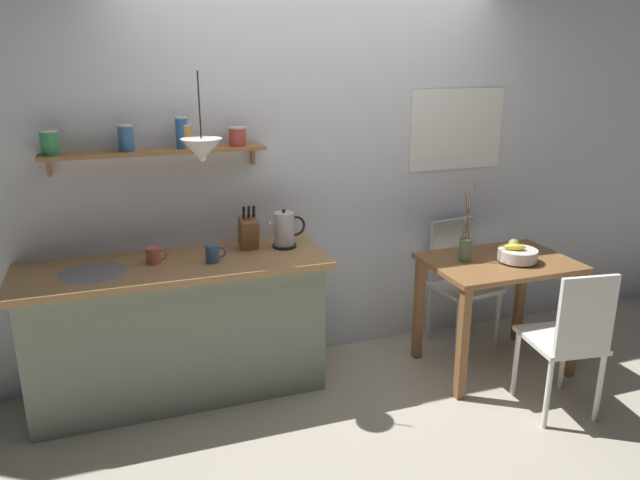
% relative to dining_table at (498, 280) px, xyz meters
% --- Properties ---
extents(ground_plane, '(14.00, 14.00, 0.00)m').
position_rel_dining_table_xyz_m(ground_plane, '(-1.05, 0.03, -0.64)').
color(ground_plane, '#BCB29E').
extents(back_wall, '(6.80, 0.11, 2.70)m').
position_rel_dining_table_xyz_m(back_wall, '(-0.85, 0.68, 0.71)').
color(back_wall, silver).
rests_on(back_wall, ground_plane).
extents(kitchen_counter, '(1.83, 0.63, 0.89)m').
position_rel_dining_table_xyz_m(kitchen_counter, '(-2.05, 0.35, -0.19)').
color(kitchen_counter, gray).
rests_on(kitchen_counter, ground_plane).
extents(wall_shelf, '(1.29, 0.20, 0.32)m').
position_rel_dining_table_xyz_m(wall_shelf, '(-2.09, 0.52, 0.92)').
color(wall_shelf, '#9E6B3D').
extents(dining_table, '(0.95, 0.66, 0.78)m').
position_rel_dining_table_xyz_m(dining_table, '(0.00, 0.00, 0.00)').
color(dining_table, brown).
rests_on(dining_table, ground_plane).
extents(dining_chair_near, '(0.44, 0.48, 0.93)m').
position_rel_dining_table_xyz_m(dining_chair_near, '(0.05, -0.64, -0.12)').
color(dining_chair_near, white).
rests_on(dining_chair_near, ground_plane).
extents(dining_chair_far, '(0.48, 0.44, 0.92)m').
position_rel_dining_table_xyz_m(dining_chair_far, '(-0.01, 0.45, -0.12)').
color(dining_chair_far, silver).
rests_on(dining_chair_far, ground_plane).
extents(fruit_bowl, '(0.25, 0.25, 0.15)m').
position_rel_dining_table_xyz_m(fruit_bowl, '(0.08, -0.07, 0.19)').
color(fruit_bowl, silver).
rests_on(fruit_bowl, dining_table).
extents(twig_vase, '(0.10, 0.08, 0.52)m').
position_rel_dining_table_xyz_m(twig_vase, '(-0.23, 0.06, 0.23)').
color(twig_vase, '#567056').
rests_on(twig_vase, dining_table).
extents(electric_kettle, '(0.24, 0.15, 0.25)m').
position_rel_dining_table_xyz_m(electric_kettle, '(-1.35, 0.40, 0.36)').
color(electric_kettle, black).
rests_on(electric_kettle, kitchen_counter).
extents(knife_block, '(0.11, 0.16, 0.29)m').
position_rel_dining_table_xyz_m(knife_block, '(-1.57, 0.44, 0.36)').
color(knife_block, brown).
rests_on(knife_block, kitchen_counter).
extents(coffee_mug_by_sink, '(0.12, 0.08, 0.10)m').
position_rel_dining_table_xyz_m(coffee_mug_by_sink, '(-2.16, 0.36, 0.30)').
color(coffee_mug_by_sink, '#C6664C').
rests_on(coffee_mug_by_sink, kitchen_counter).
extents(coffee_mug_spare, '(0.12, 0.08, 0.11)m').
position_rel_dining_table_xyz_m(coffee_mug_spare, '(-1.83, 0.26, 0.30)').
color(coffee_mug_spare, '#3D5B89').
rests_on(coffee_mug_spare, kitchen_counter).
extents(pendant_lamp, '(0.23, 0.23, 0.49)m').
position_rel_dining_table_xyz_m(pendant_lamp, '(-1.87, 0.20, 0.93)').
color(pendant_lamp, black).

